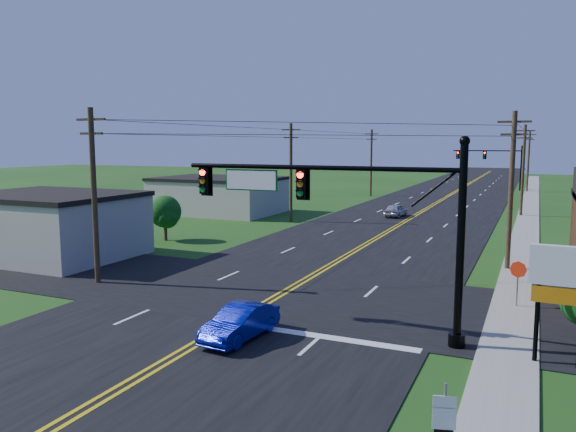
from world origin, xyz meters
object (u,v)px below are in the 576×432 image
at_px(signal_mast_main, 339,209).
at_px(stop_sign, 518,274).
at_px(blue_car, 240,323).
at_px(signal_mast_far, 491,160).
at_px(route_sign, 444,421).

distance_m(signal_mast_main, stop_sign, 9.30).
height_order(blue_car, stop_sign, stop_sign).
xyz_separation_m(signal_mast_main, signal_mast_far, (0.10, 72.00, -0.20)).
distance_m(signal_mast_main, signal_mast_far, 72.00).
relative_size(signal_mast_main, signal_mast_far, 1.03).
height_order(route_sign, stop_sign, stop_sign).
relative_size(signal_mast_far, route_sign, 5.35).
bearing_deg(signal_mast_main, signal_mast_far, 89.92).
height_order(signal_mast_main, route_sign, signal_mast_main).
bearing_deg(stop_sign, blue_car, -118.50).
relative_size(signal_mast_main, blue_car, 3.03).
height_order(signal_mast_main, signal_mast_far, same).
height_order(signal_mast_far, blue_car, signal_mast_far).
bearing_deg(route_sign, blue_car, 130.32).
bearing_deg(blue_car, stop_sign, 47.76).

